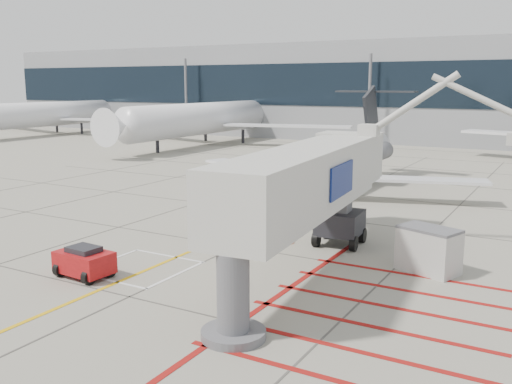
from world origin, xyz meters
The scene contains 10 objects.
ground_plane centered at (0.00, 0.00, 0.00)m, with size 260.00×260.00×0.00m, color gray.
regional_jet centered at (-1.55, 14.75, 3.88)m, with size 23.48×29.61×7.76m, color white, non-canonical shape.
jet_bridge centered at (4.91, 1.18, 3.69)m, with size 8.73×18.43×7.37m, color beige, non-canonical shape.
pushback_tug centered at (-3.28, -3.12, 0.70)m, with size 2.41×1.51×1.41m, color #AB1013, non-canonical shape.
baggage_cart centered at (0.00, 7.30, 0.54)m, with size 1.71×1.08×1.08m, color #5B5A5F, non-canonical shape.
ground_power_unit centered at (9.38, 4.80, 1.00)m, with size 2.52×1.47×2.00m, color beige, non-canonical shape.
cone_nose centered at (-0.23, 5.83, 0.27)m, with size 0.38×0.38×0.53m, color #E9400C.
cone_side centered at (2.12, 5.89, 0.22)m, with size 0.32×0.32×0.44m, color #E0400B.
bg_aircraft_a centered at (-59.89, 46.00, 5.85)m, with size 35.10×39.00×11.70m, color silver, non-canonical shape.
bg_aircraft_b centered at (-29.15, 46.00, 6.29)m, with size 37.73×41.92×12.58m, color silver, non-canonical shape.
Camera 1 is at (14.68, -19.83, 8.17)m, focal length 40.00 mm.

